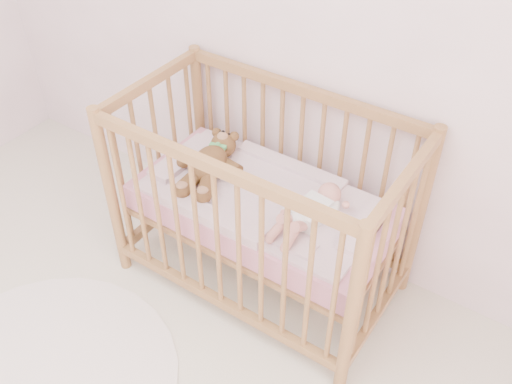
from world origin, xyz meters
The scene contains 5 objects.
crib centered at (0.15, 1.60, 0.50)m, with size 1.36×0.76×1.00m, color #9E6F43, non-canonical shape.
mattress centered at (0.15, 1.60, 0.49)m, with size 1.22×0.62×0.13m, color pink.
blanket centered at (0.15, 1.60, 0.56)m, with size 1.10×0.58×0.06m, color pink, non-canonical shape.
baby centered at (0.42, 1.58, 0.64)m, with size 0.23×0.48×0.12m, color white, non-canonical shape.
teddy_bear centered at (-0.14, 1.58, 0.65)m, with size 0.36×0.51×0.14m, color brown, non-canonical shape.
Camera 1 is at (1.26, -0.10, 2.31)m, focal length 40.00 mm.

